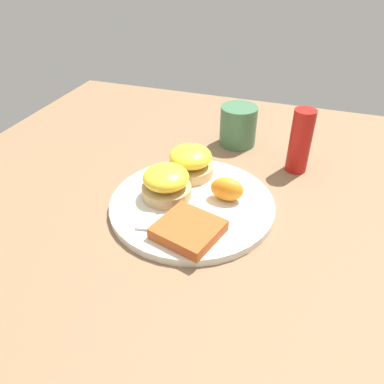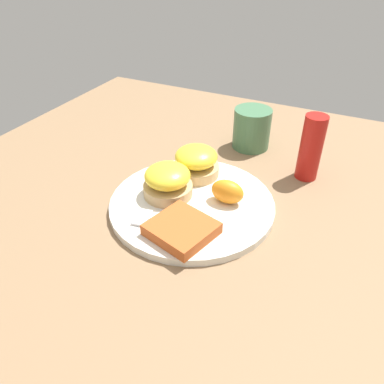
# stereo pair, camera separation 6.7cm
# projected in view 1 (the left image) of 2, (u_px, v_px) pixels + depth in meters

# --- Properties ---
(ground_plane) EXTENTS (1.10, 1.10, 0.00)m
(ground_plane) POSITION_uv_depth(u_px,v_px,m) (192.00, 207.00, 0.69)
(ground_plane) COLOR #846647
(plate) EXTENTS (0.30, 0.30, 0.01)m
(plate) POSITION_uv_depth(u_px,v_px,m) (192.00, 204.00, 0.68)
(plate) COLOR silver
(plate) RESTS_ON ground_plane
(sandwich_benedict_left) EXTENTS (0.09, 0.09, 0.06)m
(sandwich_benedict_left) POSITION_uv_depth(u_px,v_px,m) (191.00, 162.00, 0.74)
(sandwich_benedict_left) COLOR tan
(sandwich_benedict_left) RESTS_ON plate
(sandwich_benedict_right) EXTENTS (0.09, 0.09, 0.06)m
(sandwich_benedict_right) POSITION_uv_depth(u_px,v_px,m) (167.00, 182.00, 0.68)
(sandwich_benedict_right) COLOR tan
(sandwich_benedict_right) RESTS_ON plate
(hashbrown_patty) EXTENTS (0.11, 0.12, 0.02)m
(hashbrown_patty) POSITION_uv_depth(u_px,v_px,m) (188.00, 230.00, 0.60)
(hashbrown_patty) COLOR #B85424
(hashbrown_patty) RESTS_ON plate
(orange_wedge) EXTENTS (0.04, 0.06, 0.04)m
(orange_wedge) POSITION_uv_depth(u_px,v_px,m) (227.00, 189.00, 0.67)
(orange_wedge) COLOR orange
(orange_wedge) RESTS_ON plate
(fork) EXTENTS (0.21, 0.05, 0.00)m
(fork) POSITION_uv_depth(u_px,v_px,m) (155.00, 198.00, 0.68)
(fork) COLOR silver
(fork) RESTS_ON plate
(cup) EXTENTS (0.11, 0.08, 0.09)m
(cup) POSITION_uv_depth(u_px,v_px,m) (238.00, 125.00, 0.86)
(cup) COLOR #42704C
(cup) RESTS_ON ground_plane
(condiment_bottle) EXTENTS (0.04, 0.04, 0.13)m
(condiment_bottle) POSITION_uv_depth(u_px,v_px,m) (300.00, 141.00, 0.76)
(condiment_bottle) COLOR #B21914
(condiment_bottle) RESTS_ON ground_plane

